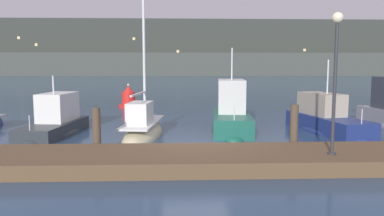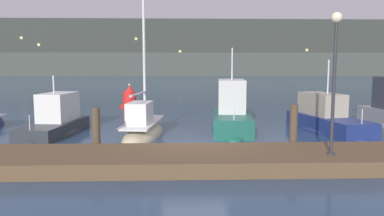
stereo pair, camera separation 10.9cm
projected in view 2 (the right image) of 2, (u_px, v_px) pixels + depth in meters
The scene contains 11 objects.
ground_plane at pixel (195, 150), 13.77m from camera, with size 400.00×400.00×0.00m, color navy.
dock at pixel (198, 159), 11.55m from camera, with size 30.04×2.80×0.45m, color brown.
mooring_pile_1 at pixel (96, 131), 13.00m from camera, with size 0.28×0.28×1.65m, color #4C3D2D.
mooring_pile_2 at pixel (293, 129), 13.23m from camera, with size 0.28×0.28×1.73m, color #4C3D2D.
motorboat_berth_2 at pixel (55, 127), 16.97m from camera, with size 2.31×5.25×3.17m.
sailboat_berth_3 at pixel (143, 132), 16.42m from camera, with size 2.07×5.21×7.56m.
motorboat_berth_4 at pixel (231, 119), 18.05m from camera, with size 2.42×5.93×4.38m.
motorboat_berth_5 at pixel (326, 125), 17.59m from camera, with size 2.79×5.90×3.84m.
channel_buoy at pixel (130, 99), 27.96m from camera, with size 1.48×1.48×1.74m.
dock_lamppost at pixel (335, 61), 10.88m from camera, with size 0.32×0.32×4.19m.
hillside_backdrop at pixel (181, 50), 121.95m from camera, with size 240.00×23.00×17.31m.
Camera 2 is at (-0.58, -13.49, 3.11)m, focal length 35.00 mm.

